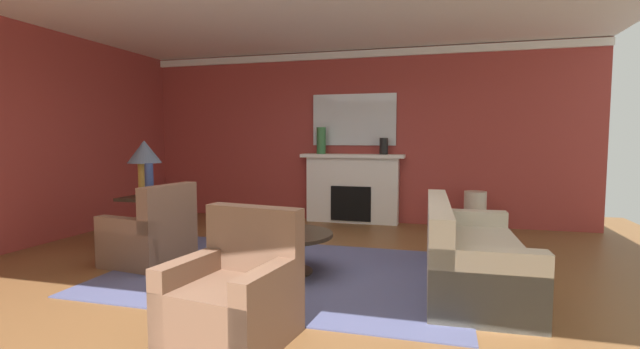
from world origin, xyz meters
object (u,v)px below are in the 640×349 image
object	(u,v)px
vase_tall_corner	(475,212)
armchair_near_window	(151,238)
mantel_mirror	(354,120)
vase_mantel_left	(321,141)
table_lamp	(145,157)
sofa	(469,257)
side_table	(147,219)
fireplace	(352,190)
vase_on_side_table	(149,181)
armchair_facing_fireplace	(234,299)
vase_mantel_right	(384,146)
coffee_table	(287,243)

from	to	relation	value
vase_tall_corner	armchair_near_window	bearing A→B (deg)	-142.84
mantel_mirror	armchair_near_window	size ratio (longest dim) A/B	1.55
vase_mantel_left	table_lamp	bearing A→B (deg)	-125.23
sofa	side_table	bearing A→B (deg)	173.08
fireplace	armchair_near_window	size ratio (longest dim) A/B	1.89
vase_on_side_table	vase_mantel_left	bearing A→B (deg)	58.36
armchair_facing_fireplace	vase_mantel_right	bearing A→B (deg)	84.02
vase_tall_corner	side_table	bearing A→B (deg)	-152.68
fireplace	sofa	size ratio (longest dim) A/B	0.85
mantel_mirror	vase_mantel_right	size ratio (longest dim) A/B	5.25
coffee_table	vase_mantel_left	world-z (taller)	vase_mantel_left
sofa	vase_mantel_right	xyz separation A→B (m)	(-1.24, 2.98, 1.05)
table_lamp	vase_tall_corner	distance (m)	4.95
table_lamp	mantel_mirror	bearing A→B (deg)	49.04
mantel_mirror	coffee_table	distance (m)	3.53
coffee_table	side_table	xyz separation A→B (m)	(-2.20, 0.55, 0.06)
armchair_facing_fireplace	side_table	world-z (taller)	armchair_facing_fireplace
coffee_table	fireplace	bearing A→B (deg)	88.02
sofa	table_lamp	xyz separation A→B (m)	(-4.09, 0.50, 0.93)
sofa	table_lamp	world-z (taller)	table_lamp
mantel_mirror	coffee_table	xyz separation A→B (m)	(-0.11, -3.21, -1.47)
armchair_facing_fireplace	vase_mantel_left	xyz separation A→B (m)	(-0.61, 4.66, 1.13)
coffee_table	vase_mantel_right	distance (m)	3.27
vase_mantel_right	side_table	bearing A→B (deg)	-138.96
mantel_mirror	sofa	size ratio (longest dim) A/B	0.69
armchair_near_window	table_lamp	size ratio (longest dim) A/B	1.27
mantel_mirror	sofa	bearing A→B (deg)	-60.45
mantel_mirror	sofa	world-z (taller)	mantel_mirror
fireplace	vase_mantel_left	xyz separation A→B (m)	(-0.55, -0.05, 0.87)
mantel_mirror	coffee_table	world-z (taller)	mantel_mirror
sofa	armchair_near_window	world-z (taller)	armchair_near_window
mantel_mirror	vase_mantel_left	size ratio (longest dim) A/B	3.16
mantel_mirror	vase_tall_corner	distance (m)	2.54
armchair_facing_fireplace	vase_mantel_left	world-z (taller)	vase_mantel_left
fireplace	armchair_near_window	world-z (taller)	fireplace
armchair_near_window	vase_mantel_right	bearing A→B (deg)	53.40
coffee_table	vase_tall_corner	distance (m)	3.51
fireplace	table_lamp	distance (m)	3.49
vase_mantel_left	mantel_mirror	bearing A→B (deg)	17.18
armchair_near_window	coffee_table	world-z (taller)	armchair_near_window
armchair_near_window	vase_on_side_table	xyz separation A→B (m)	(-0.38, 0.52, 0.62)
fireplace	vase_tall_corner	distance (m)	2.06
mantel_mirror	table_lamp	distance (m)	3.56
vase_tall_corner	vase_mantel_right	world-z (taller)	vase_mantel_right
vase_on_side_table	vase_tall_corner	bearing A→B (deg)	29.41
mantel_mirror	armchair_near_window	world-z (taller)	mantel_mirror
fireplace	sofa	bearing A→B (deg)	-59.48
sofa	vase_tall_corner	world-z (taller)	sofa
fireplace	sofa	xyz separation A→B (m)	(1.79, -3.03, -0.27)
fireplace	mantel_mirror	world-z (taller)	mantel_mirror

